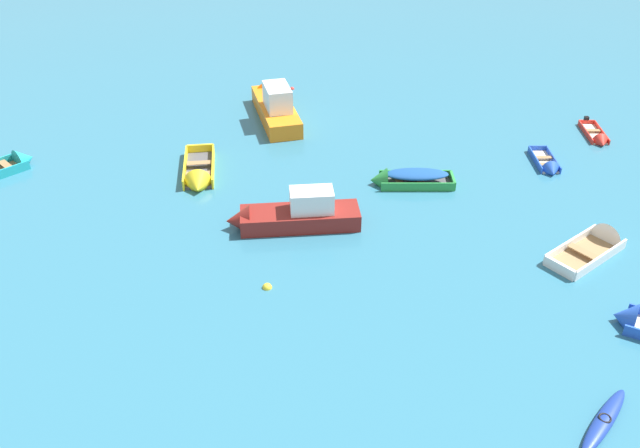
# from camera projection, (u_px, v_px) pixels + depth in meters

# --- Properties ---
(rowboat_white_far_left) EXTENTS (4.55, 3.29, 1.43)m
(rowboat_white_far_left) POSITION_uv_depth(u_px,v_px,m) (600.00, 242.00, 29.17)
(rowboat_white_far_left) COLOR #99754C
(rowboat_white_far_left) RESTS_ON ground_plane
(rowboat_yellow_center) EXTENTS (1.87, 4.75, 1.39)m
(rowboat_yellow_center) POSITION_uv_depth(u_px,v_px,m) (199.00, 178.00, 33.97)
(rowboat_yellow_center) COLOR #4C4C51
(rowboat_yellow_center) RESTS_ON ground_plane
(rowboat_red_near_left) EXTENTS (1.65, 3.43, 0.89)m
(rowboat_red_near_left) POSITION_uv_depth(u_px,v_px,m) (598.00, 138.00, 38.03)
(rowboat_red_near_left) COLOR beige
(rowboat_red_near_left) RESTS_ON ground_plane
(rowboat_turquoise_near_camera) EXTENTS (4.30, 3.45, 1.32)m
(rowboat_turquoise_near_camera) POSITION_uv_depth(u_px,v_px,m) (10.00, 166.00, 35.10)
(rowboat_turquoise_near_camera) COLOR #99754C
(rowboat_turquoise_near_camera) RESTS_ON ground_plane
(kayak_deep_blue_far_right) EXTENTS (3.01, 2.52, 0.32)m
(kayak_deep_blue_far_right) POSITION_uv_depth(u_px,v_px,m) (604.00, 421.00, 21.00)
(kayak_deep_blue_far_right) COLOR navy
(kayak_deep_blue_far_right) RESTS_ON ground_plane
(motor_launch_orange_near_right) EXTENTS (2.22, 7.29, 2.63)m
(motor_launch_orange_near_right) POSITION_uv_depth(u_px,v_px,m) (275.00, 104.00, 40.55)
(motor_launch_orange_near_right) COLOR orange
(motor_launch_orange_near_right) RESTS_ON ground_plane
(motor_launch_maroon_far_back) EXTENTS (6.23, 2.22, 2.09)m
(motor_launch_maroon_far_back) POSITION_uv_depth(u_px,v_px,m) (291.00, 215.00, 30.32)
(motor_launch_maroon_far_back) COLOR maroon
(motor_launch_maroon_far_back) RESTS_ON ground_plane
(rowboat_green_cluster_outer) EXTENTS (4.42, 2.15, 1.26)m
(rowboat_green_cluster_outer) POSITION_uv_depth(u_px,v_px,m) (403.00, 178.00, 33.66)
(rowboat_green_cluster_outer) COLOR #4C4C51
(rowboat_green_cluster_outer) RESTS_ON ground_plane
(rowboat_blue_back_row_left) EXTENTS (1.56, 3.17, 0.94)m
(rowboat_blue_back_row_left) POSITION_uv_depth(u_px,v_px,m) (548.00, 167.00, 35.14)
(rowboat_blue_back_row_left) COLOR beige
(rowboat_blue_back_row_left) RESTS_ON ground_plane
(mooring_buoy_between_boats_right) EXTENTS (0.40, 0.40, 0.40)m
(mooring_buoy_between_boats_right) POSITION_uv_depth(u_px,v_px,m) (267.00, 288.00, 26.86)
(mooring_buoy_between_boats_right) COLOR yellow
(mooring_buoy_between_boats_right) RESTS_ON ground_plane
(mooring_buoy_midfield) EXTENTS (0.30, 0.30, 0.30)m
(mooring_buoy_midfield) POSITION_uv_depth(u_px,v_px,m) (292.00, 89.00, 44.64)
(mooring_buoy_midfield) COLOR red
(mooring_buoy_midfield) RESTS_ON ground_plane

